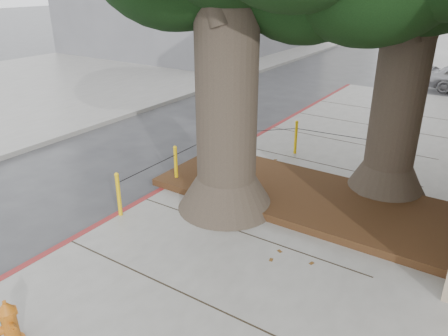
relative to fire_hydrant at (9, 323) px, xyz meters
name	(u,v)px	position (x,y,z in m)	size (l,w,h in m)	color
ground	(151,285)	(0.58, 2.02, -0.49)	(140.00, 140.00, 0.00)	#28282B
sidewalk_opposite	(77,77)	(-13.42, 12.02, -0.41)	(14.00, 60.00, 0.15)	slate
curb_red	(160,193)	(-1.42, 4.52, -0.41)	(0.14, 26.00, 0.16)	maroon
planter_bed	(302,196)	(1.48, 5.92, -0.26)	(6.40, 2.60, 0.16)	black
bollard_ring	(245,154)	(-0.29, 6.40, 0.18)	(3.79, 5.39, 0.95)	yellow
fire_hydrant	(9,323)	(0.00, 0.00, 0.00)	(0.37, 0.37, 0.69)	#C66414
car_dark	(218,46)	(-11.09, 21.08, 0.20)	(1.92, 4.73, 1.37)	black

